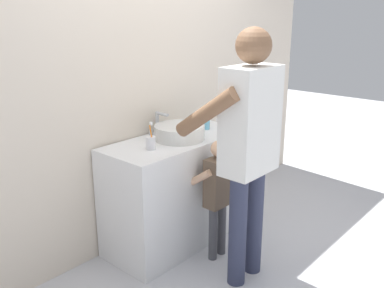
% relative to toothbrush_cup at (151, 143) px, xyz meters
% --- Properties ---
extents(ground_plane, '(14.00, 14.00, 0.00)m').
position_rel_toothbrush_cup_xyz_m(ground_plane, '(0.33, -0.26, -0.93)').
color(ground_plane, silver).
extents(back_wall, '(4.40, 0.08, 2.70)m').
position_rel_toothbrush_cup_xyz_m(back_wall, '(0.33, 0.36, 0.42)').
color(back_wall, beige).
rests_on(back_wall, ground).
extents(vanity_cabinet, '(1.24, 0.54, 0.87)m').
position_rel_toothbrush_cup_xyz_m(vanity_cabinet, '(0.33, 0.04, -0.49)').
color(vanity_cabinet, white).
rests_on(vanity_cabinet, ground).
extents(sink_basin, '(0.39, 0.39, 0.11)m').
position_rel_toothbrush_cup_xyz_m(sink_basin, '(0.33, 0.02, 0.01)').
color(sink_basin, silver).
rests_on(sink_basin, vanity_cabinet).
extents(faucet, '(0.18, 0.14, 0.18)m').
position_rel_toothbrush_cup_xyz_m(faucet, '(0.33, 0.26, 0.03)').
color(faucet, '#B7BABF').
rests_on(faucet, vanity_cabinet).
extents(toothbrush_cup, '(0.07, 0.07, 0.21)m').
position_rel_toothbrush_cup_xyz_m(toothbrush_cup, '(0.00, 0.00, 0.00)').
color(toothbrush_cup, silver).
rests_on(toothbrush_cup, vanity_cabinet).
extents(soap_bottle, '(0.06, 0.06, 0.17)m').
position_rel_toothbrush_cup_xyz_m(soap_bottle, '(0.69, 0.06, 0.02)').
color(soap_bottle, '#66B2D1').
rests_on(soap_bottle, vanity_cabinet).
extents(child_toddler, '(0.29, 0.29, 0.94)m').
position_rel_toothbrush_cup_xyz_m(child_toddler, '(0.33, -0.36, -0.36)').
color(child_toddler, '#47474C').
rests_on(child_toddler, ground).
extents(adult_parent, '(0.54, 0.57, 1.74)m').
position_rel_toothbrush_cup_xyz_m(adult_parent, '(0.25, -0.66, 0.12)').
color(adult_parent, '#2D334C').
rests_on(adult_parent, ground).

